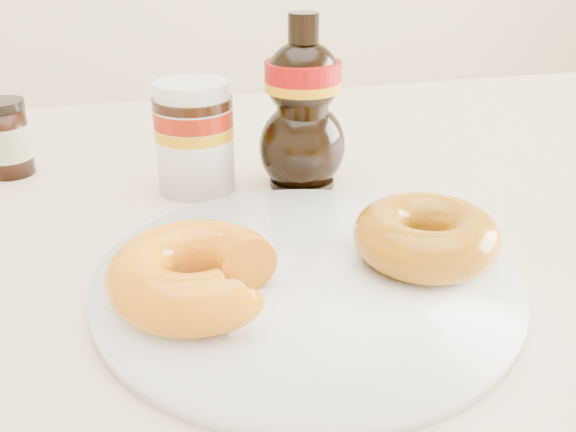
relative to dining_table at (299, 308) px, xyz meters
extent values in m
cube|color=beige|center=(0.00, 0.00, 0.06)|extent=(1.40, 0.90, 0.04)
cylinder|color=#C6B28C|center=(0.62, 0.37, -0.31)|extent=(0.06, 0.06, 0.71)
cylinder|color=white|center=(-0.02, -0.10, 0.09)|extent=(0.30, 0.30, 0.01)
torus|color=white|center=(-0.02, -0.10, 0.09)|extent=(0.29, 0.29, 0.01)
torus|color=orange|center=(-0.10, -0.12, 0.12)|extent=(0.13, 0.13, 0.04)
torus|color=#AC680B|center=(0.06, -0.10, 0.12)|extent=(0.12, 0.12, 0.04)
cylinder|color=white|center=(-0.07, 0.11, 0.13)|extent=(0.07, 0.07, 0.09)
cylinder|color=maroon|center=(-0.07, 0.11, 0.15)|extent=(0.07, 0.07, 0.02)
cylinder|color=#D89905|center=(-0.07, 0.11, 0.14)|extent=(0.07, 0.07, 0.01)
cylinder|color=black|center=(-0.07, 0.11, 0.17)|extent=(0.07, 0.07, 0.01)
cylinder|color=white|center=(-0.07, 0.11, 0.18)|extent=(0.07, 0.07, 0.02)
cylinder|color=black|center=(-0.25, 0.19, 0.12)|extent=(0.05, 0.05, 0.07)
cylinder|color=beige|center=(-0.25, 0.19, 0.12)|extent=(0.05, 0.05, 0.03)
camera|label=1|loc=(-0.14, -0.47, 0.32)|focal=40.00mm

